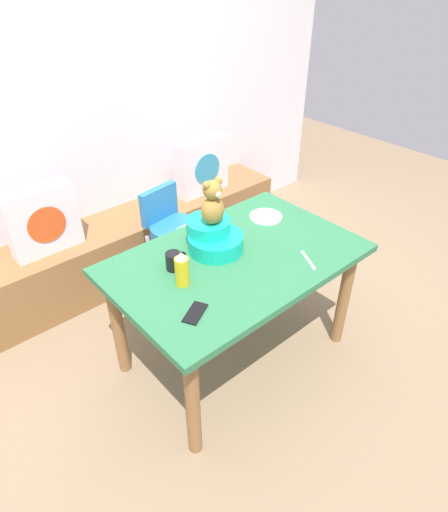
{
  "coord_description": "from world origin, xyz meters",
  "views": [
    {
      "loc": [
        -1.3,
        -1.39,
        2.08
      ],
      "look_at": [
        0.0,
        0.1,
        0.69
      ],
      "focal_mm": 30.6,
      "sensor_mm": 36.0,
      "label": 1
    }
  ],
  "objects_px": {
    "ketchup_bottle": "(182,269)",
    "cell_phone": "(195,313)",
    "pillow_floral_right": "(202,166)",
    "highchair": "(174,229)",
    "dinner_plate_near": "(266,217)",
    "pillow_floral_left": "(42,220)",
    "teddy_bear": "(213,203)",
    "dining_table": "(236,272)",
    "infant_seat_teal": "(213,237)",
    "coffee_mug": "(174,261)"
  },
  "relations": [
    {
      "from": "ketchup_bottle",
      "to": "cell_phone",
      "type": "xyz_separation_m",
      "value": [
        -0.09,
        -0.21,
        -0.08
      ]
    },
    {
      "from": "pillow_floral_right",
      "to": "highchair",
      "type": "relative_size",
      "value": 0.56
    },
    {
      "from": "dinner_plate_near",
      "to": "highchair",
      "type": "bearing_deg",
      "value": 118.7
    },
    {
      "from": "pillow_floral_left",
      "to": "dinner_plate_near",
      "type": "relative_size",
      "value": 2.2
    },
    {
      "from": "pillow_floral_right",
      "to": "dinner_plate_near",
      "type": "bearing_deg",
      "value": -105.83
    },
    {
      "from": "pillow_floral_left",
      "to": "ketchup_bottle",
      "type": "xyz_separation_m",
      "value": [
        0.24,
        -1.16,
        0.15
      ]
    },
    {
      "from": "teddy_bear",
      "to": "dinner_plate_near",
      "type": "height_order",
      "value": "teddy_bear"
    },
    {
      "from": "highchair",
      "to": "ketchup_bottle",
      "type": "relative_size",
      "value": 4.27
    },
    {
      "from": "pillow_floral_right",
      "to": "cell_phone",
      "type": "xyz_separation_m",
      "value": [
        -1.13,
        -1.37,
        0.06
      ]
    },
    {
      "from": "pillow_floral_left",
      "to": "dining_table",
      "type": "distance_m",
      "value": 1.31
    },
    {
      "from": "infant_seat_teal",
      "to": "dining_table",
      "type": "bearing_deg",
      "value": -74.1
    },
    {
      "from": "pillow_floral_right",
      "to": "coffee_mug",
      "type": "relative_size",
      "value": 3.67
    },
    {
      "from": "cell_phone",
      "to": "ketchup_bottle",
      "type": "bearing_deg",
      "value": -50.81
    },
    {
      "from": "dining_table",
      "to": "coffee_mug",
      "type": "relative_size",
      "value": 11.17
    },
    {
      "from": "ketchup_bottle",
      "to": "cell_phone",
      "type": "relative_size",
      "value": 1.28
    },
    {
      "from": "pillow_floral_right",
      "to": "dinner_plate_near",
      "type": "relative_size",
      "value": 2.2
    },
    {
      "from": "highchair",
      "to": "cell_phone",
      "type": "bearing_deg",
      "value": -119.88
    },
    {
      "from": "coffee_mug",
      "to": "pillow_floral_right",
      "type": "bearing_deg",
      "value": 45.85
    },
    {
      "from": "highchair",
      "to": "coffee_mug",
      "type": "distance_m",
      "value": 0.79
    },
    {
      "from": "ketchup_bottle",
      "to": "infant_seat_teal",
      "type": "bearing_deg",
      "value": 24.1
    },
    {
      "from": "pillow_floral_left",
      "to": "dining_table",
      "type": "xyz_separation_m",
      "value": [
        0.6,
        -1.16,
        -0.04
      ]
    },
    {
      "from": "pillow_floral_left",
      "to": "dinner_plate_near",
      "type": "bearing_deg",
      "value": -43.91
    },
    {
      "from": "dinner_plate_near",
      "to": "teddy_bear",
      "type": "bearing_deg",
      "value": -174.3
    },
    {
      "from": "highchair",
      "to": "dinner_plate_near",
      "type": "bearing_deg",
      "value": -61.3
    },
    {
      "from": "pillow_floral_left",
      "to": "teddy_bear",
      "type": "bearing_deg",
      "value": -61.36
    },
    {
      "from": "pillow_floral_left",
      "to": "infant_seat_teal",
      "type": "relative_size",
      "value": 1.33
    },
    {
      "from": "highchair",
      "to": "cell_phone",
      "type": "height_order",
      "value": "highchair"
    },
    {
      "from": "pillow_floral_right",
      "to": "infant_seat_teal",
      "type": "bearing_deg",
      "value": -125.67
    },
    {
      "from": "infant_seat_teal",
      "to": "dinner_plate_near",
      "type": "relative_size",
      "value": 1.65
    },
    {
      "from": "coffee_mug",
      "to": "infant_seat_teal",
      "type": "bearing_deg",
      "value": 2.6
    },
    {
      "from": "dining_table",
      "to": "infant_seat_teal",
      "type": "height_order",
      "value": "infant_seat_teal"
    },
    {
      "from": "pillow_floral_left",
      "to": "dining_table",
      "type": "relative_size",
      "value": 0.33
    },
    {
      "from": "teddy_bear",
      "to": "dining_table",
      "type": "bearing_deg",
      "value": -74.04
    },
    {
      "from": "dining_table",
      "to": "infant_seat_teal",
      "type": "bearing_deg",
      "value": 105.9
    },
    {
      "from": "pillow_floral_left",
      "to": "teddy_bear",
      "type": "height_order",
      "value": "teddy_bear"
    },
    {
      "from": "infant_seat_teal",
      "to": "dinner_plate_near",
      "type": "distance_m",
      "value": 0.46
    },
    {
      "from": "pillow_floral_left",
      "to": "dinner_plate_near",
      "type": "height_order",
      "value": "pillow_floral_left"
    },
    {
      "from": "coffee_mug",
      "to": "dinner_plate_near",
      "type": "relative_size",
      "value": 0.6
    },
    {
      "from": "pillow_floral_right",
      "to": "dinner_plate_near",
      "type": "height_order",
      "value": "pillow_floral_right"
    },
    {
      "from": "pillow_floral_left",
      "to": "highchair",
      "type": "bearing_deg",
      "value": -30.45
    },
    {
      "from": "ketchup_bottle",
      "to": "highchair",
      "type": "bearing_deg",
      "value": 58.18
    },
    {
      "from": "pillow_floral_left",
      "to": "cell_phone",
      "type": "bearing_deg",
      "value": -83.46
    },
    {
      "from": "coffee_mug",
      "to": "cell_phone",
      "type": "xyz_separation_m",
      "value": [
        -0.13,
        -0.34,
        -0.04
      ]
    },
    {
      "from": "coffee_mug",
      "to": "cell_phone",
      "type": "height_order",
      "value": "coffee_mug"
    },
    {
      "from": "dinner_plate_near",
      "to": "cell_phone",
      "type": "height_order",
      "value": "dinner_plate_near"
    },
    {
      "from": "pillow_floral_left",
      "to": "cell_phone",
      "type": "distance_m",
      "value": 1.38
    },
    {
      "from": "highchair",
      "to": "teddy_bear",
      "type": "distance_m",
      "value": 0.8
    },
    {
      "from": "dinner_plate_near",
      "to": "pillow_floral_left",
      "type": "bearing_deg",
      "value": 136.09
    },
    {
      "from": "dinner_plate_near",
      "to": "coffee_mug",
      "type": "bearing_deg",
      "value": -175.49
    },
    {
      "from": "cell_phone",
      "to": "teddy_bear",
      "type": "bearing_deg",
      "value": -77.2
    }
  ]
}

